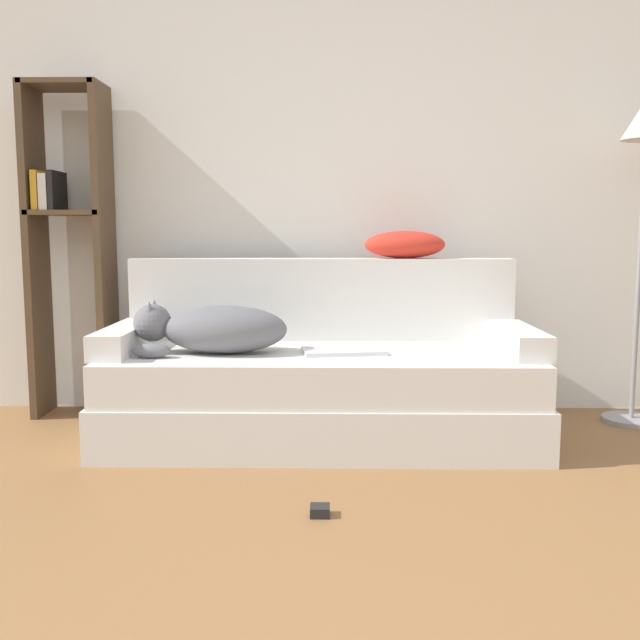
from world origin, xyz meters
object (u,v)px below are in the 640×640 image
at_px(throw_pillow, 405,245).
at_px(power_adapter, 320,511).
at_px(dog, 214,329).
at_px(laptop, 344,351).
at_px(bookshelf, 68,235).
at_px(couch, 320,396).

relative_size(throw_pillow, power_adapter, 6.03).
height_order(dog, power_adapter, dog).
bearing_deg(throw_pillow, laptop, -125.59).
bearing_deg(throw_pillow, power_adapter, -107.63).
bearing_deg(laptop, dog, 171.59).
height_order(laptop, power_adapter, laptop).
bearing_deg(bookshelf, power_adapter, -45.65).
bearing_deg(throw_pillow, dog, -153.54).
bearing_deg(dog, laptop, 0.76).
xyz_separation_m(couch, bookshelf, (-1.26, 0.43, 0.71)).
bearing_deg(power_adapter, throw_pillow, 72.37).
distance_m(laptop, throw_pillow, 0.69).
distance_m(couch, throw_pillow, 0.86).
distance_m(couch, power_adapter, 0.90).
distance_m(laptop, power_adapter, 0.91).
xyz_separation_m(dog, power_adapter, (0.47, -0.81, -0.49)).
xyz_separation_m(laptop, throw_pillow, (0.30, 0.42, 0.46)).
height_order(couch, throw_pillow, throw_pillow).
relative_size(couch, dog, 2.83).
height_order(couch, dog, dog).
xyz_separation_m(couch, throw_pillow, (0.41, 0.36, 0.67)).
distance_m(dog, laptop, 0.57).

